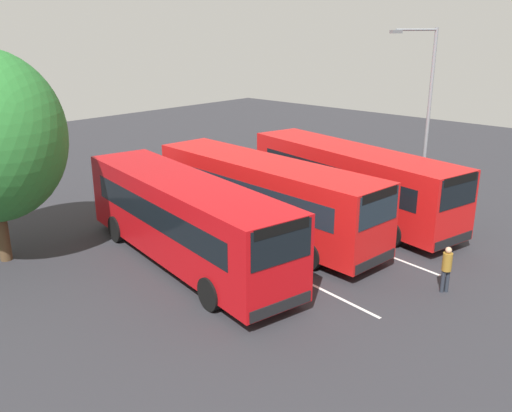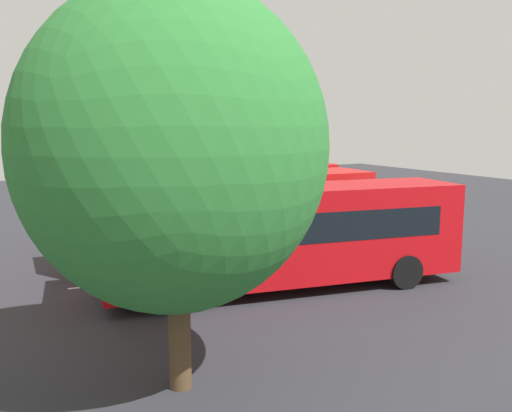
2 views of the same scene
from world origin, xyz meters
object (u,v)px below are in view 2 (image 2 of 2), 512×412
bus_center_left (234,213)px  depot_tree (175,148)px  bus_far_left (287,233)px  bus_center_right (216,196)px  pedestrian (389,216)px  street_lamp (219,128)px

bus_center_left → depot_tree: size_ratio=1.46×
bus_far_left → depot_tree: depot_tree is taller
bus_center_right → pedestrian: 7.98m
bus_center_left → depot_tree: depot_tree is taller
pedestrian → street_lamp: size_ratio=0.19×
bus_center_right → pedestrian: bus_center_right is taller
bus_center_right → street_lamp: 4.76m
bus_far_left → street_lamp: size_ratio=1.37×
bus_center_right → pedestrian: size_ratio=7.15×
bus_center_right → depot_tree: 15.08m
bus_center_left → depot_tree: 10.67m
pedestrian → street_lamp: street_lamp is taller
pedestrian → street_lamp: 9.80m
bus_center_left → street_lamp: bearing=72.8°
depot_tree → bus_far_left: bearing=40.3°
pedestrian → depot_tree: bearing=73.1°
street_lamp → bus_far_left: bearing=3.4°
bus_center_right → depot_tree: depot_tree is taller
bus_center_left → pedestrian: 7.98m
pedestrian → depot_tree: (-13.45, -8.81, 3.81)m
street_lamp → bus_center_left: bearing=-2.7°
pedestrian → depot_tree: size_ratio=0.21×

